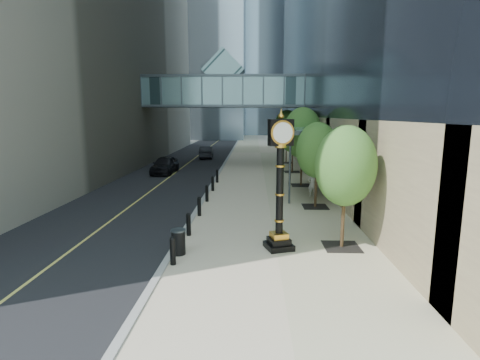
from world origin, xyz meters
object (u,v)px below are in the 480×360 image
object	(u,v)px
street_clock	(280,192)
car_near	(165,165)
trash_bin	(178,243)
pedestrian	(312,184)
car_far	(206,152)

from	to	relation	value
street_clock	car_near	world-z (taller)	street_clock
trash_bin	pedestrian	bearing A→B (deg)	57.63
trash_bin	pedestrian	world-z (taller)	pedestrian
trash_bin	car_near	xyz separation A→B (m)	(-5.13, 19.57, 0.28)
trash_bin	car_far	size ratio (longest dim) A/B	0.21
trash_bin	car_near	size ratio (longest dim) A/B	0.20
trash_bin	street_clock	bearing A→B (deg)	10.81
car_near	pedestrian	bearing A→B (deg)	-36.56
car_near	car_far	xyz separation A→B (m)	(2.23, 11.96, -0.07)
car_near	car_far	size ratio (longest dim) A/B	1.06
street_clock	car_far	size ratio (longest dim) A/B	1.22
trash_bin	car_near	bearing A→B (deg)	104.69
trash_bin	car_far	bearing A→B (deg)	95.26
street_clock	pedestrian	size ratio (longest dim) A/B	3.25
street_clock	car_near	distance (m)	20.90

